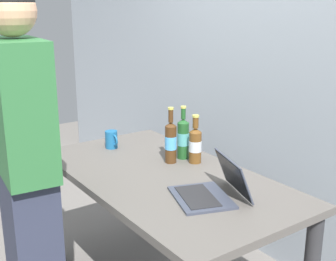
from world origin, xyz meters
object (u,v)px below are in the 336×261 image
at_px(beer_bottle_amber, 183,138).
at_px(beer_bottle_brown, 171,141).
at_px(person_figure, 26,173).
at_px(coffee_mug, 112,140).
at_px(beer_bottle_green, 195,144).
at_px(laptop, 212,189).

height_order(beer_bottle_amber, beer_bottle_brown, beer_bottle_brown).
bearing_deg(person_figure, beer_bottle_amber, 92.35).
relative_size(beer_bottle_brown, coffee_mug, 2.79).
distance_m(beer_bottle_green, person_figure, 0.94).
distance_m(beer_bottle_green, coffee_mug, 0.57).
bearing_deg(beer_bottle_amber, laptop, -23.17).
relative_size(laptop, coffee_mug, 3.47).
bearing_deg(laptop, beer_bottle_amber, 156.83).
xyz_separation_m(beer_bottle_amber, person_figure, (0.04, -0.93, 0.01)).
height_order(beer_bottle_amber, beer_bottle_green, beer_bottle_amber).
bearing_deg(coffee_mug, beer_bottle_green, 27.45).
relative_size(beer_bottle_green, person_figure, 0.16).
relative_size(beer_bottle_amber, coffee_mug, 2.71).
bearing_deg(beer_bottle_amber, person_figure, -87.65).
xyz_separation_m(beer_bottle_amber, coffee_mug, (-0.41, -0.25, -0.07)).
bearing_deg(beer_bottle_amber, beer_bottle_brown, -80.40).
bearing_deg(beer_bottle_brown, coffee_mug, -160.40).
bearing_deg(coffee_mug, beer_bottle_amber, 31.69).
relative_size(person_figure, coffee_mug, 15.15).
bearing_deg(laptop, beer_bottle_green, 150.91).
bearing_deg(laptop, beer_bottle_brown, 166.42).
distance_m(laptop, beer_bottle_brown, 0.52).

